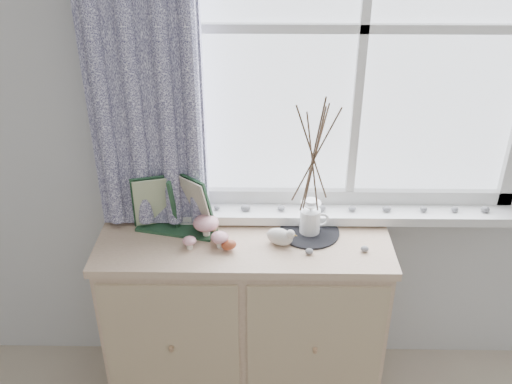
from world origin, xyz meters
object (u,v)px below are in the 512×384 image
(botanical_book, at_px, (173,207))
(twig_pitcher, at_px, (314,153))
(sideboard, at_px, (245,319))
(toadstool_cluster, at_px, (207,229))

(botanical_book, xyz_separation_m, twig_pitcher, (0.56, 0.02, 0.23))
(botanical_book, height_order, twig_pitcher, twig_pitcher)
(botanical_book, relative_size, twig_pitcher, 0.60)
(sideboard, relative_size, toadstool_cluster, 6.52)
(botanical_book, height_order, toadstool_cluster, botanical_book)
(toadstool_cluster, bearing_deg, twig_pitcher, 8.45)
(sideboard, xyz_separation_m, toadstool_cluster, (-0.15, -0.01, 0.48))
(twig_pitcher, bearing_deg, toadstool_cluster, -178.88)
(toadstool_cluster, height_order, twig_pitcher, twig_pitcher)
(sideboard, distance_m, twig_pitcher, 0.84)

